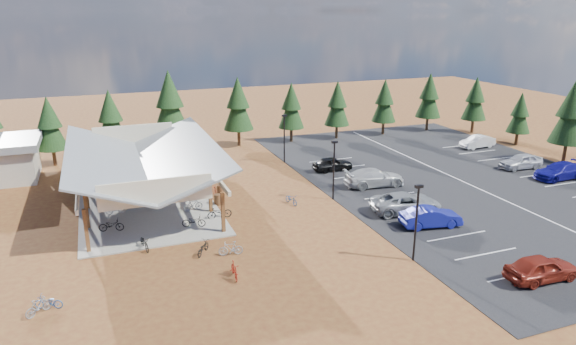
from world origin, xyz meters
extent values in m
plane|color=#612D19|center=(0.00, 0.00, 0.00)|extent=(140.00, 140.00, 0.00)
cube|color=black|center=(18.50, 3.00, 0.02)|extent=(27.00, 44.00, 0.04)
cube|color=gray|center=(-10.00, 7.00, 0.05)|extent=(10.60, 18.60, 0.10)
cube|color=#523017|center=(-14.60, -1.40, 1.60)|extent=(0.25, 0.25, 3.00)
cube|color=#523017|center=(-14.60, 2.80, 1.60)|extent=(0.25, 0.25, 3.00)
cube|color=#523017|center=(-14.60, 7.00, 1.60)|extent=(0.25, 0.25, 3.00)
cube|color=#523017|center=(-14.60, 11.20, 1.60)|extent=(0.25, 0.25, 3.00)
cube|color=#523017|center=(-14.60, 15.40, 1.60)|extent=(0.25, 0.25, 3.00)
cube|color=#523017|center=(-5.40, -1.40, 1.60)|extent=(0.25, 0.25, 3.00)
cube|color=#523017|center=(-5.40, 2.80, 1.60)|extent=(0.25, 0.25, 3.00)
cube|color=#523017|center=(-5.40, 7.00, 1.60)|extent=(0.25, 0.25, 3.00)
cube|color=#523017|center=(-5.40, 11.20, 1.60)|extent=(0.25, 0.25, 3.00)
cube|color=#523017|center=(-5.40, 15.40, 1.60)|extent=(0.25, 0.25, 3.00)
cube|color=beige|center=(-15.00, 7.00, 3.10)|extent=(0.22, 18.00, 0.35)
cube|color=beige|center=(-5.00, 7.00, 3.10)|extent=(0.22, 18.00, 0.35)
cube|color=slate|center=(-12.90, 7.00, 4.00)|extent=(5.85, 19.40, 2.13)
cube|color=slate|center=(-7.10, 7.00, 4.00)|extent=(5.85, 19.40, 2.13)
cube|color=beige|center=(-10.00, -2.00, 3.90)|extent=(7.50, 0.15, 1.80)
cube|color=beige|center=(-10.00, 16.00, 3.90)|extent=(7.50, 0.15, 1.80)
cylinder|color=black|center=(5.00, -10.00, 2.50)|extent=(0.14, 0.14, 5.00)
cube|color=black|center=(5.00, -10.00, 5.05)|extent=(0.50, 0.25, 0.18)
cylinder|color=black|center=(5.00, 2.00, 2.50)|extent=(0.14, 0.14, 5.00)
cube|color=black|center=(5.00, 2.00, 5.05)|extent=(0.50, 0.25, 0.18)
cylinder|color=black|center=(5.00, 14.00, 2.50)|extent=(0.14, 0.14, 5.00)
cube|color=black|center=(5.00, 14.00, 5.05)|extent=(0.50, 0.25, 0.18)
cylinder|color=#50331C|center=(-4.50, 4.24, 0.45)|extent=(0.60, 0.60, 0.90)
cylinder|color=#50331C|center=(-3.72, 6.46, 0.45)|extent=(0.60, 0.60, 0.90)
cylinder|color=#382314|center=(-17.75, 21.45, 0.88)|extent=(0.36, 0.36, 1.76)
cone|color=black|center=(-17.75, 21.45, 3.88)|extent=(3.10, 3.10, 4.23)
cone|color=black|center=(-17.75, 21.45, 5.64)|extent=(2.40, 2.40, 3.18)
cylinder|color=#382314|center=(-11.83, 21.39, 0.93)|extent=(0.36, 0.36, 1.86)
cone|color=black|center=(-11.83, 21.39, 4.09)|extent=(3.27, 3.27, 4.46)
cone|color=black|center=(-11.83, 21.39, 5.95)|extent=(2.53, 2.53, 3.35)
cylinder|color=#382314|center=(-5.41, 22.57, 1.13)|extent=(0.36, 0.36, 2.26)
cone|color=black|center=(-5.41, 22.57, 4.97)|extent=(3.98, 3.98, 5.42)
cone|color=black|center=(-5.41, 22.57, 7.23)|extent=(3.07, 3.07, 4.07)
cylinder|color=#382314|center=(2.44, 22.66, 1.00)|extent=(0.36, 0.36, 2.00)
cone|color=black|center=(2.44, 22.66, 4.39)|extent=(3.51, 3.51, 4.79)
cone|color=black|center=(2.44, 22.66, 6.39)|extent=(2.72, 2.72, 3.59)
cylinder|color=#382314|center=(8.95, 22.20, 0.89)|extent=(0.36, 0.36, 1.77)
cone|color=black|center=(8.95, 22.20, 3.90)|extent=(3.12, 3.12, 4.25)
cone|color=black|center=(8.95, 22.20, 5.67)|extent=(2.41, 2.41, 3.19)
cylinder|color=#382314|center=(14.88, 21.73, 0.88)|extent=(0.36, 0.36, 1.77)
cone|color=black|center=(14.88, 21.73, 3.88)|extent=(3.11, 3.11, 4.24)
cone|color=black|center=(14.88, 21.73, 5.65)|extent=(2.40, 2.40, 3.18)
cylinder|color=#382314|center=(21.48, 21.56, 0.88)|extent=(0.36, 0.36, 1.76)
cone|color=black|center=(21.48, 21.56, 3.86)|extent=(3.09, 3.09, 4.22)
cone|color=black|center=(21.48, 21.56, 5.62)|extent=(2.39, 2.39, 3.16)
cylinder|color=#382314|center=(28.21, 21.51, 0.94)|extent=(0.36, 0.36, 1.88)
cone|color=black|center=(28.21, 21.51, 4.13)|extent=(3.31, 3.31, 4.51)
cone|color=black|center=(28.21, 21.51, 6.01)|extent=(2.56, 2.56, 3.38)
cylinder|color=#382314|center=(32.88, 3.60, 1.07)|extent=(0.36, 0.36, 2.14)
cone|color=black|center=(32.88, 3.60, 4.70)|extent=(3.76, 3.76, 5.13)
cone|color=black|center=(32.88, 3.60, 6.84)|extent=(2.91, 2.91, 3.85)
cylinder|color=#382314|center=(33.76, 11.25, 0.77)|extent=(0.36, 0.36, 1.53)
cone|color=black|center=(33.76, 11.25, 3.38)|extent=(2.70, 2.70, 3.68)
cone|color=black|center=(33.76, 11.25, 4.91)|extent=(2.09, 2.09, 2.76)
cylinder|color=#382314|center=(33.12, 18.38, 0.90)|extent=(0.36, 0.36, 1.79)
cone|color=black|center=(33.12, 18.38, 3.95)|extent=(3.16, 3.16, 4.30)
cone|color=black|center=(33.12, 18.38, 5.74)|extent=(2.44, 2.44, 3.23)
imported|color=black|center=(-13.02, 1.50, 0.57)|extent=(1.86, 0.98, 0.93)
imported|color=#94989C|center=(-12.56, 4.88, 0.56)|extent=(1.55, 0.47, 0.92)
imported|color=navy|center=(-11.14, 8.19, 0.50)|extent=(1.60, 0.81, 0.80)
imported|color=maroon|center=(-10.94, 11.18, 0.59)|extent=(1.69, 0.86, 0.98)
imported|color=black|center=(-7.27, 0.16, 0.55)|extent=(1.83, 1.09, 0.91)
imported|color=gray|center=(-6.70, 3.45, 0.58)|extent=(1.64, 0.69, 0.96)
imported|color=navy|center=(-8.49, 8.86, 0.60)|extent=(2.00, 1.02, 1.00)
imported|color=maroon|center=(-6.92, 12.02, 0.56)|extent=(1.58, 0.63, 0.92)
imported|color=black|center=(-11.05, -2.22, 0.48)|extent=(0.94, 1.91, 0.96)
imported|color=gray|center=(-17.11, -8.24, 0.47)|extent=(1.50, 1.33, 0.94)
imported|color=navy|center=(-16.67, -7.85, 0.40)|extent=(1.63, 1.04, 0.81)
imported|color=#9C1B10|center=(-6.40, -8.12, 0.51)|extent=(0.58, 1.72, 1.02)
imported|color=black|center=(-7.51, -4.28, 0.44)|extent=(1.44, 1.69, 0.87)
imported|color=#919499|center=(-5.84, -5.11, 0.49)|extent=(1.67, 0.71, 0.97)
imported|color=navy|center=(1.27, 2.23, 0.43)|extent=(0.93, 1.73, 0.87)
imported|color=maroon|center=(-4.52, 6.24, 0.49)|extent=(1.58, 1.35, 0.98)
imported|color=black|center=(-5.05, 1.29, 0.50)|extent=(1.93, 0.70, 1.01)
imported|color=maroon|center=(10.61, -14.87, 0.81)|extent=(4.61, 2.00, 1.55)
imported|color=navy|center=(9.25, -5.87, 0.79)|extent=(4.74, 2.32, 1.50)
imported|color=gray|center=(9.14, -2.72, 0.83)|extent=(5.99, 3.46, 1.57)
imported|color=#B2B2B2|center=(10.02, 3.79, 0.85)|extent=(5.76, 2.75, 1.62)
imported|color=black|center=(8.50, 9.47, 0.73)|extent=(4.05, 1.64, 1.38)
imported|color=navy|center=(27.67, -0.62, 0.82)|extent=(5.38, 2.26, 1.55)
imported|color=#ADAFB6|center=(26.70, 3.30, 0.81)|extent=(4.55, 1.95, 1.53)
imported|color=silver|center=(28.25, 11.62, 0.76)|extent=(4.49, 1.90, 1.44)
camera|label=1|loc=(-13.14, -35.10, 15.39)|focal=32.00mm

